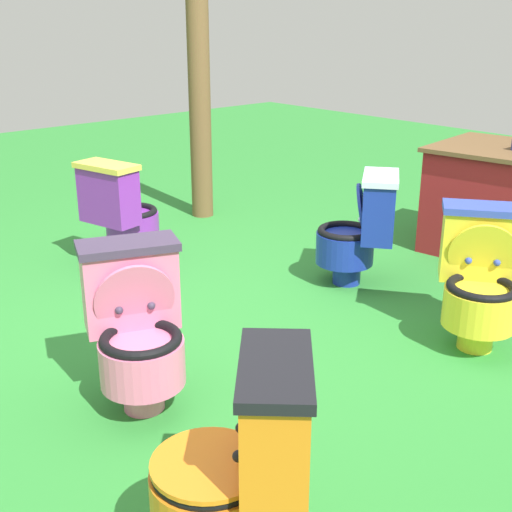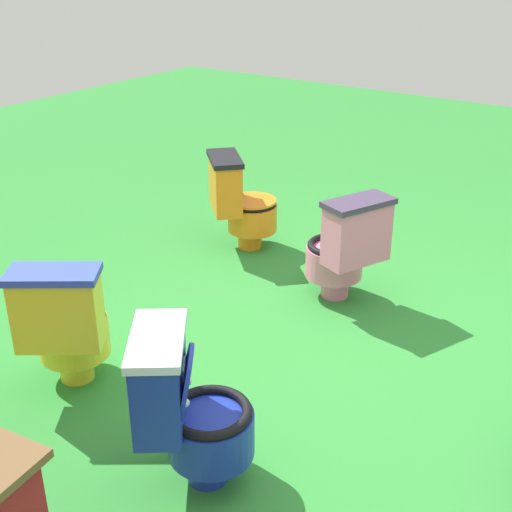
# 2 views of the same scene
# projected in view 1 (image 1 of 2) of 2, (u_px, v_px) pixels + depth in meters

# --- Properties ---
(ground) EXTENTS (14.00, 14.00, 0.00)m
(ground) POSITION_uv_depth(u_px,v_px,m) (207.00, 324.00, 3.79)
(ground) COLOR #2D8433
(toilet_purple) EXTENTS (0.50, 0.57, 0.73)m
(toilet_purple) POSITION_uv_depth(u_px,v_px,m) (122.00, 211.00, 4.59)
(toilet_purple) COLOR purple
(toilet_purple) RESTS_ON ground
(toilet_pink) EXTENTS (0.61, 0.56, 0.73)m
(toilet_pink) POSITION_uv_depth(u_px,v_px,m) (137.00, 325.00, 2.93)
(toilet_pink) COLOR pink
(toilet_pink) RESTS_ON ground
(toilet_yellow) EXTENTS (0.61, 0.63, 0.73)m
(toilet_yellow) POSITION_uv_depth(u_px,v_px,m) (481.00, 277.00, 3.46)
(toilet_yellow) COLOR yellow
(toilet_yellow) RESTS_ON ground
(toilet_orange) EXTENTS (0.63, 0.63, 0.73)m
(toilet_orange) POSITION_uv_depth(u_px,v_px,m) (238.00, 465.00, 2.03)
(toilet_orange) COLOR orange
(toilet_orange) RESTS_ON ground
(toilet_blue) EXTENTS (0.63, 0.62, 0.73)m
(toilet_blue) POSITION_uv_depth(u_px,v_px,m) (360.00, 229.00, 4.23)
(toilet_blue) COLOR #192D9E
(toilet_blue) RESTS_ON ground
(wooden_post) EXTENTS (0.18, 0.18, 2.20)m
(wooden_post) POSITION_uv_depth(u_px,v_px,m) (199.00, 85.00, 5.44)
(wooden_post) COLOR brown
(wooden_post) RESTS_ON ground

